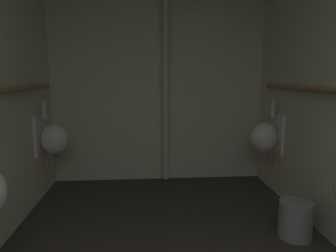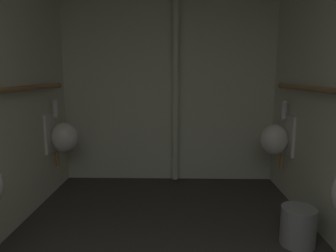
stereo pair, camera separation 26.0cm
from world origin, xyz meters
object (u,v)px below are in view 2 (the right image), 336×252
(standpipe_back_wall, at_px, (176,75))
(waste_bin, at_px, (298,226))
(urinal_right_far, at_px, (276,138))
(urinal_left_far, at_px, (63,136))

(standpipe_back_wall, relative_size, waste_bin, 8.55)
(urinal_right_far, height_order, waste_bin, urinal_right_far)
(standpipe_back_wall, bearing_deg, waste_bin, -56.44)
(urinal_left_far, xyz_separation_m, urinal_right_far, (2.37, -0.07, 0.00))
(urinal_left_far, relative_size, waste_bin, 2.43)
(waste_bin, bearing_deg, urinal_right_far, 83.55)
(urinal_left_far, distance_m, waste_bin, 2.54)
(urinal_right_far, bearing_deg, standpipe_back_wall, 155.09)
(standpipe_back_wall, bearing_deg, urinal_left_far, -160.87)
(urinal_right_far, xyz_separation_m, waste_bin, (-0.11, -0.98, -0.51))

